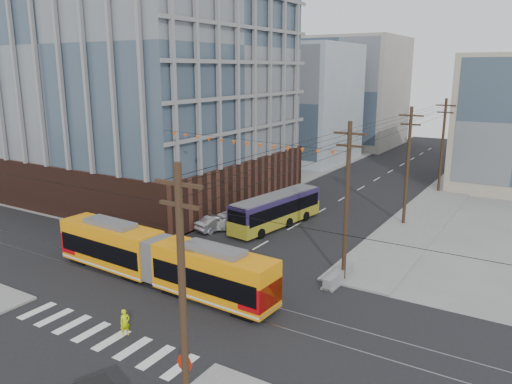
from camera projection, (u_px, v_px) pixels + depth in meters
ground at (140, 314)px, 29.85m from camera, size 160.00×160.00×0.00m
office_building at (136, 68)px, 56.61m from camera, size 30.00×25.00×28.60m
bg_bldg_nw_near at (292, 103)px, 79.34m from camera, size 18.00×16.00×18.00m
bg_bldg_nw_far at (355, 92)px, 94.12m from camera, size 16.00×18.00×20.00m
utility_pole_near at (183, 302)px, 19.24m from camera, size 0.30×0.30×11.00m
utility_pole_far at (465, 132)px, 70.54m from camera, size 0.30×0.30×11.00m
streetcar at (159, 259)px, 33.73m from camera, size 18.15×3.39×3.48m
city_bus at (276, 210)px, 46.14m from camera, size 3.93×11.15×3.09m
parked_car_silver at (217, 223)px, 45.23m from camera, size 2.54×4.40×1.37m
parked_car_white at (230, 219)px, 46.40m from camera, size 2.42×4.95×1.39m
parked_car_grey at (258, 205)px, 51.34m from camera, size 2.93×5.02×1.31m
pedestrian at (125, 323)px, 27.27m from camera, size 0.55×0.65×1.52m
jersey_barrier at (339, 276)px, 34.36m from camera, size 0.99×3.92×0.78m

